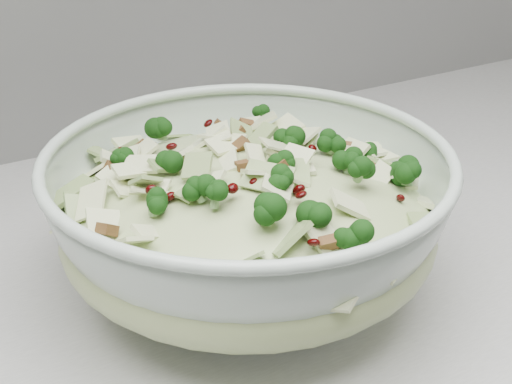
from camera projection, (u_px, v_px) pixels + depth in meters
mixing_bowl at (248, 221)px, 0.59m from camera, size 0.36×0.36×0.13m
salad at (248, 198)px, 0.58m from camera, size 0.35×0.35×0.13m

